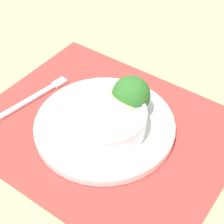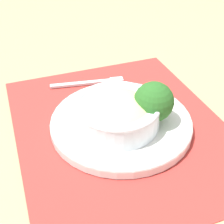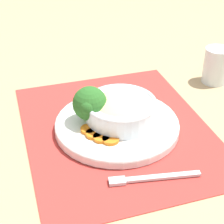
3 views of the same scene
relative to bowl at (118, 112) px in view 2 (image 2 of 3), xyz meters
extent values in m
plane|color=tan|center=(-0.01, 0.01, -0.05)|extent=(4.00, 4.00, 0.00)
cube|color=#B2332D|center=(-0.01, 0.01, -0.05)|extent=(0.53, 0.44, 0.00)
cylinder|color=white|center=(-0.01, 0.01, -0.04)|extent=(0.29, 0.29, 0.02)
torus|color=white|center=(-0.01, 0.01, -0.03)|extent=(0.29, 0.29, 0.01)
cylinder|color=silver|center=(0.00, 0.00, -0.01)|extent=(0.17, 0.17, 0.05)
torus|color=silver|center=(0.00, 0.00, 0.02)|extent=(0.17, 0.17, 0.01)
ellipsoid|color=beige|center=(0.00, 0.00, 0.00)|extent=(0.14, 0.14, 0.05)
cylinder|color=#84AD5B|center=(0.01, 0.07, -0.02)|extent=(0.03, 0.03, 0.02)
sphere|color=#286023|center=(0.01, 0.07, 0.02)|extent=(0.08, 0.08, 0.08)
sphere|color=#286023|center=(-0.01, 0.08, 0.02)|extent=(0.04, 0.04, 0.04)
sphere|color=#286023|center=(0.03, 0.06, 0.02)|extent=(0.03, 0.03, 0.03)
cylinder|color=orange|center=(-0.02, 0.08, -0.03)|extent=(0.04, 0.04, 0.01)
cylinder|color=orange|center=(-0.04, 0.07, -0.03)|extent=(0.04, 0.04, 0.01)
cylinder|color=orange|center=(-0.06, 0.06, -0.03)|extent=(0.04, 0.04, 0.01)
cylinder|color=orange|center=(-0.07, 0.04, -0.03)|extent=(0.04, 0.04, 0.01)
cube|color=silver|center=(-0.19, -0.01, -0.04)|extent=(0.04, 0.18, 0.01)
cube|color=silver|center=(-0.18, 0.06, -0.04)|extent=(0.02, 0.03, 0.01)
camera|label=1|loc=(0.32, -0.40, 0.52)|focal=60.00mm
camera|label=2|loc=(0.46, -0.16, 0.36)|focal=50.00mm
camera|label=3|loc=(-0.69, 0.21, 0.46)|focal=60.00mm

